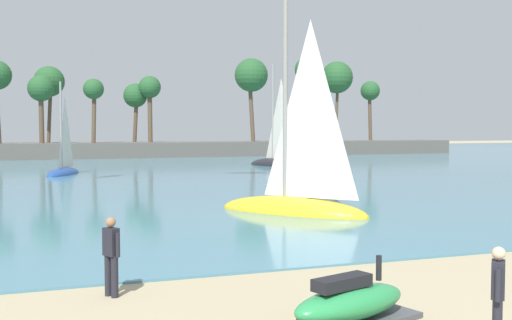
{
  "coord_description": "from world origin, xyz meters",
  "views": [
    {
      "loc": [
        -6.82,
        -5.1,
        3.51
      ],
      "look_at": [
        0.46,
        15.27,
        2.37
      ],
      "focal_mm": 43.29,
      "sensor_mm": 36.0,
      "label": 1
    }
  ],
  "objects_px": {
    "watercraft_on_trailer": "(350,305)",
    "person_rigging_by_gear": "(498,296)",
    "person_at_waterline": "(111,254)",
    "sailboat_near_shore": "(276,156)",
    "sailboat_mid_bay": "(295,192)",
    "sailboat_toward_headland": "(64,165)"
  },
  "relations": [
    {
      "from": "sailboat_near_shore",
      "to": "person_at_waterline",
      "type": "bearing_deg",
      "value": -116.12
    },
    {
      "from": "person_rigging_by_gear",
      "to": "sailboat_near_shore",
      "type": "relative_size",
      "value": 0.17
    },
    {
      "from": "person_rigging_by_gear",
      "to": "person_at_waterline",
      "type": "bearing_deg",
      "value": 135.26
    },
    {
      "from": "person_at_waterline",
      "to": "sailboat_mid_bay",
      "type": "bearing_deg",
      "value": 49.61
    },
    {
      "from": "person_rigging_by_gear",
      "to": "sailboat_near_shore",
      "type": "xyz_separation_m",
      "value": [
        13.65,
        43.95,
        0.05
      ]
    },
    {
      "from": "person_rigging_by_gear",
      "to": "sailboat_mid_bay",
      "type": "distance_m",
      "value": 15.48
    },
    {
      "from": "watercraft_on_trailer",
      "to": "sailboat_toward_headland",
      "type": "relative_size",
      "value": 0.38
    },
    {
      "from": "sailboat_mid_bay",
      "to": "person_at_waterline",
      "type": "bearing_deg",
      "value": -130.39
    },
    {
      "from": "person_rigging_by_gear",
      "to": "sailboat_toward_headland",
      "type": "bearing_deg",
      "value": 96.95
    },
    {
      "from": "sailboat_mid_bay",
      "to": "sailboat_toward_headland",
      "type": "height_order",
      "value": "sailboat_mid_bay"
    },
    {
      "from": "sailboat_toward_headland",
      "to": "person_rigging_by_gear",
      "type": "bearing_deg",
      "value": -83.05
    },
    {
      "from": "watercraft_on_trailer",
      "to": "sailboat_toward_headland",
      "type": "xyz_separation_m",
      "value": [
        -3.04,
        38.38,
        0.2
      ]
    },
    {
      "from": "person_rigging_by_gear",
      "to": "person_at_waterline",
      "type": "relative_size",
      "value": 1.0
    },
    {
      "from": "person_rigging_by_gear",
      "to": "person_at_waterline",
      "type": "distance_m",
      "value": 7.48
    },
    {
      "from": "sailboat_near_shore",
      "to": "sailboat_toward_headland",
      "type": "bearing_deg",
      "value": -167.44
    },
    {
      "from": "sailboat_mid_bay",
      "to": "watercraft_on_trailer",
      "type": "bearing_deg",
      "value": -109.73
    },
    {
      "from": "watercraft_on_trailer",
      "to": "sailboat_mid_bay",
      "type": "xyz_separation_m",
      "value": [
        4.92,
        13.72,
        0.41
      ]
    },
    {
      "from": "person_at_waterline",
      "to": "sailboat_near_shore",
      "type": "xyz_separation_m",
      "value": [
        18.97,
        38.69,
        0.05
      ]
    },
    {
      "from": "sailboat_toward_headland",
      "to": "sailboat_mid_bay",
      "type": "bearing_deg",
      "value": -72.11
    },
    {
      "from": "watercraft_on_trailer",
      "to": "sailboat_near_shore",
      "type": "distance_m",
      "value": 45.23
    },
    {
      "from": "watercraft_on_trailer",
      "to": "person_rigging_by_gear",
      "type": "height_order",
      "value": "person_rigging_by_gear"
    },
    {
      "from": "sailboat_mid_bay",
      "to": "sailboat_toward_headland",
      "type": "distance_m",
      "value": 25.92
    }
  ]
}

